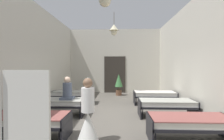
{
  "coord_description": "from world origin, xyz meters",
  "views": [
    {
      "loc": [
        0.25,
        -5.77,
        1.73
      ],
      "look_at": [
        0.0,
        0.51,
        1.6
      ],
      "focal_mm": 26.52,
      "sensor_mm": 36.0,
      "label": 1
    }
  ],
  "objects": [
    {
      "name": "room_shell",
      "position": [
        -0.0,
        1.26,
        2.1
      ],
      "size": [
        6.32,
        10.6,
        4.21
      ],
      "color": "beige",
      "rests_on": "ground"
    },
    {
      "name": "bed_right_row_2",
      "position": [
        1.91,
        1.9,
        0.44
      ],
      "size": [
        1.9,
        0.84,
        0.57
      ],
      "color": "black",
      "rests_on": "ground"
    },
    {
      "name": "bed_left_row_2",
      "position": [
        -1.91,
        1.9,
        0.44
      ],
      "size": [
        1.9,
        0.84,
        0.57
      ],
      "color": "black",
      "rests_on": "ground"
    },
    {
      "name": "nurse_near_aisle",
      "position": [
        -0.45,
        -2.05,
        0.53
      ],
      "size": [
        0.52,
        0.52,
        1.49
      ],
      "rotation": [
        0.0,
        0.0,
        0.6
      ],
      "color": "white",
      "rests_on": "ground"
    },
    {
      "name": "bed_left_row_1",
      "position": [
        -1.91,
        0.0,
        0.44
      ],
      "size": [
        1.9,
        0.84,
        0.57
      ],
      "color": "black",
      "rests_on": "ground"
    },
    {
      "name": "bed_left_row_0",
      "position": [
        -1.91,
        -1.9,
        0.44
      ],
      "size": [
        1.9,
        0.84,
        0.57
      ],
      "color": "black",
      "rests_on": "ground"
    },
    {
      "name": "bed_right_row_1",
      "position": [
        1.91,
        0.0,
        0.44
      ],
      "size": [
        1.9,
        0.84,
        0.57
      ],
      "color": "black",
      "rests_on": "ground"
    },
    {
      "name": "ground_plane",
      "position": [
        0.0,
        0.0,
        -0.05
      ],
      "size": [
        6.52,
        11.0,
        0.1
      ],
      "primitive_type": "cube",
      "color": "#59544C"
    },
    {
      "name": "potted_plant",
      "position": [
        0.26,
        4.12,
        0.76
      ],
      "size": [
        0.47,
        0.47,
        1.28
      ],
      "color": "brown",
      "rests_on": "ground"
    },
    {
      "name": "patient_seated_primary",
      "position": [
        -1.56,
        -0.02,
        0.87
      ],
      "size": [
        0.44,
        0.44,
        0.8
      ],
      "color": "#515B70",
      "rests_on": "bed_left_row_1"
    },
    {
      "name": "bed_right_row_0",
      "position": [
        1.91,
        -1.9,
        0.44
      ],
      "size": [
        1.9,
        0.84,
        0.57
      ],
      "color": "black",
      "rests_on": "ground"
    }
  ]
}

